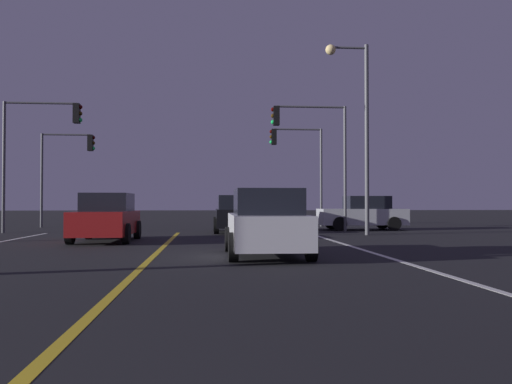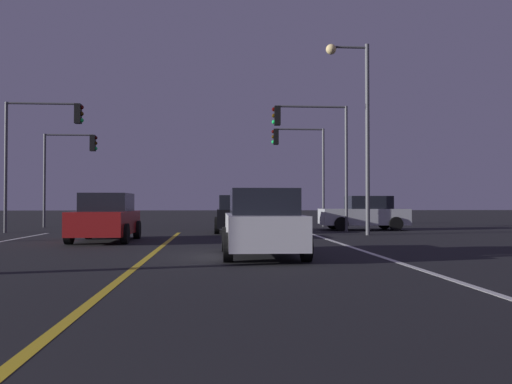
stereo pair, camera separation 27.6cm
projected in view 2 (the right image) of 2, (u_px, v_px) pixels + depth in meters
lane_edge_right at (445, 277)px, 9.69m from camera, size 0.16×30.31×0.01m
lane_center_divider at (118, 281)px, 9.26m from camera, size 0.16×30.31×0.01m
car_oncoming at (106, 218)px, 18.98m from camera, size 2.02×4.30×1.70m
car_lead_same_lane at (263, 224)px, 13.59m from camera, size 2.02×4.30×1.70m
car_crossing_side at (365, 214)px, 26.91m from camera, size 4.30×2.02×1.70m
car_ahead_far at (236, 214)px, 24.80m from camera, size 2.02×4.30×1.70m
traffic_light_near_right at (312, 138)px, 25.42m from camera, size 3.63×0.36×5.97m
traffic_light_near_left at (42, 136)px, 24.50m from camera, size 3.52×0.36×5.95m
traffic_light_far_right at (299, 154)px, 30.92m from camera, size 3.08×0.36×5.66m
traffic_light_far_left at (70, 158)px, 29.96m from camera, size 2.96×0.36×5.21m
street_lamp_right_far at (358, 114)px, 22.62m from camera, size 1.86×0.44×8.08m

